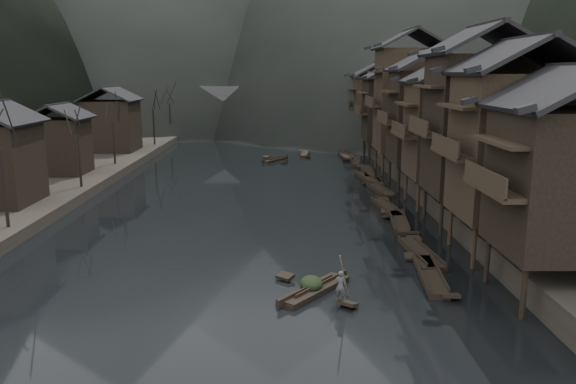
{
  "coord_description": "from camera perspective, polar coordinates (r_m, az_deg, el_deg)",
  "views": [
    {
      "loc": [
        2.88,
        -35.08,
        11.42
      ],
      "look_at": [
        3.27,
        6.9,
        2.5
      ],
      "focal_mm": 35.0,
      "sensor_mm": 36.0,
      "label": 1
    }
  ],
  "objects": [
    {
      "name": "water",
      "position": [
        37.0,
        -5.0,
        -6.03
      ],
      "size": [
        300.0,
        300.0,
        0.0
      ],
      "primitive_type": "plane",
      "color": "black",
      "rests_on": "ground"
    },
    {
      "name": "right_bank",
      "position": [
        82.34,
        22.48,
        3.74
      ],
      "size": [
        40.0,
        200.0,
        1.8
      ],
      "primitive_type": "cube",
      "color": "#2D2823",
      "rests_on": "ground"
    },
    {
      "name": "left_bank",
      "position": [
        84.79,
        -27.12,
        3.35
      ],
      "size": [
        40.0,
        200.0,
        1.2
      ],
      "primitive_type": "cube",
      "color": "#2D2823",
      "rests_on": "ground"
    },
    {
      "name": "stilt_houses",
      "position": [
        56.44,
        14.43,
        8.91
      ],
      "size": [
        9.0,
        67.6,
        16.51
      ],
      "color": "black",
      "rests_on": "ground"
    },
    {
      "name": "left_houses",
      "position": [
        60.22,
        -23.49,
        5.52
      ],
      "size": [
        8.1,
        53.2,
        8.73
      ],
      "color": "black",
      "rests_on": "left_bank"
    },
    {
      "name": "bare_trees",
      "position": [
        62.45,
        -19.25,
        7.08
      ],
      "size": [
        3.92,
        76.12,
        7.84
      ],
      "color": "black",
      "rests_on": "left_bank"
    },
    {
      "name": "moored_sampans",
      "position": [
        61.24,
        8.02,
        1.32
      ],
      "size": [
        3.25,
        65.58,
        0.47
      ],
      "color": "black",
      "rests_on": "water"
    },
    {
      "name": "midriver_boats",
      "position": [
        89.09,
        0.27,
        4.76
      ],
      "size": [
        9.38,
        39.75,
        0.45
      ],
      "color": "black",
      "rests_on": "water"
    },
    {
      "name": "stone_bridge",
      "position": [
        107.3,
        -2.1,
        8.62
      ],
      "size": [
        40.0,
        6.0,
        9.0
      ],
      "color": "#4C4C4F",
      "rests_on": "ground"
    },
    {
      "name": "hero_sampan",
      "position": [
        30.19,
        2.7,
        -9.83
      ],
      "size": [
        4.23,
        4.93,
        0.44
      ],
      "color": "black",
      "rests_on": "water"
    },
    {
      "name": "cargo_heap",
      "position": [
        30.15,
        2.38,
        -8.62
      ],
      "size": [
        1.23,
        1.61,
        0.74
      ],
      "primitive_type": "ellipsoid",
      "color": "black",
      "rests_on": "hero_sampan"
    },
    {
      "name": "boatman",
      "position": [
        28.5,
        5.38,
        -9.01
      ],
      "size": [
        0.66,
        0.52,
        1.58
      ],
      "primitive_type": "imported",
      "rotation": [
        0.0,
        0.0,
        2.86
      ],
      "color": "#545456",
      "rests_on": "hero_sampan"
    },
    {
      "name": "bamboo_pole",
      "position": [
        27.71,
        5.89,
        -4.04
      ],
      "size": [
        0.91,
        2.97,
        3.55
      ],
      "primitive_type": "cylinder",
      "rotation": [
        0.71,
        0.0,
        -0.28
      ],
      "color": "#8C7A51",
      "rests_on": "boatman"
    }
  ]
}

